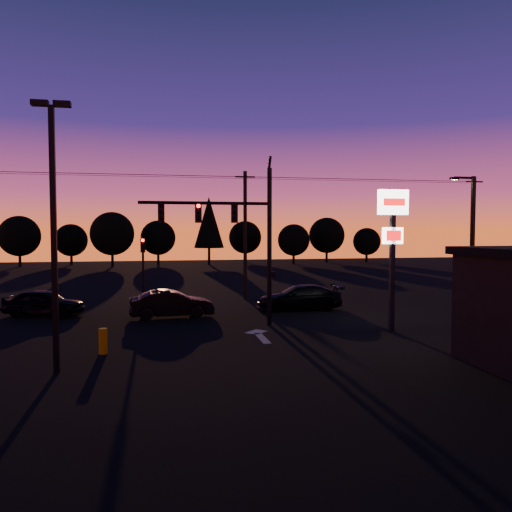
{
  "coord_description": "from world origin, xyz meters",
  "views": [
    {
      "loc": [
        -4.09,
        -20.72,
        4.87
      ],
      "look_at": [
        1.0,
        5.0,
        3.5
      ],
      "focal_mm": 35.0,
      "sensor_mm": 36.0,
      "label": 1
    }
  ],
  "objects_px": {
    "traffic_signal_mast": "(238,229)",
    "bollard": "(103,341)",
    "parking_lot_light": "(53,218)",
    "car_left": "(43,303)",
    "streetlight": "(470,238)",
    "pylon_sign": "(393,229)",
    "secondary_signal": "(143,262)",
    "car_right": "(299,297)",
    "car_mid": "(171,304)"
  },
  "relations": [
    {
      "from": "streetlight",
      "to": "bollard",
      "type": "xyz_separation_m",
      "value": [
        -20.14,
        -6.03,
        -3.92
      ]
    },
    {
      "from": "traffic_signal_mast",
      "to": "car_left",
      "type": "relative_size",
      "value": 1.92
    },
    {
      "from": "pylon_sign",
      "to": "traffic_signal_mast",
      "type": "bearing_deg",
      "value": 160.64
    },
    {
      "from": "car_right",
      "to": "car_left",
      "type": "bearing_deg",
      "value": -90.7
    },
    {
      "from": "streetlight",
      "to": "car_mid",
      "type": "bearing_deg",
      "value": 174.35
    },
    {
      "from": "car_mid",
      "to": "car_right",
      "type": "xyz_separation_m",
      "value": [
        7.76,
        1.25,
        -0.0
      ]
    },
    {
      "from": "bollard",
      "to": "car_right",
      "type": "xyz_separation_m",
      "value": [
        10.63,
        8.99,
        0.25
      ]
    },
    {
      "from": "traffic_signal_mast",
      "to": "bollard",
      "type": "relative_size",
      "value": 8.53
    },
    {
      "from": "streetlight",
      "to": "car_right",
      "type": "xyz_separation_m",
      "value": [
        -9.52,
        2.96,
        -3.66
      ]
    },
    {
      "from": "traffic_signal_mast",
      "to": "car_left",
      "type": "height_order",
      "value": "traffic_signal_mast"
    },
    {
      "from": "parking_lot_light",
      "to": "car_right",
      "type": "xyz_separation_m",
      "value": [
        11.89,
        11.46,
        -4.51
      ]
    },
    {
      "from": "car_mid",
      "to": "pylon_sign",
      "type": "bearing_deg",
      "value": -123.51
    },
    {
      "from": "parking_lot_light",
      "to": "car_left",
      "type": "relative_size",
      "value": 2.04
    },
    {
      "from": "pylon_sign",
      "to": "car_mid",
      "type": "relative_size",
      "value": 1.47
    },
    {
      "from": "secondary_signal",
      "to": "bollard",
      "type": "distance_m",
      "value": 12.31
    },
    {
      "from": "bollard",
      "to": "car_left",
      "type": "bearing_deg",
      "value": 113.66
    },
    {
      "from": "traffic_signal_mast",
      "to": "pylon_sign",
      "type": "distance_m",
      "value": 7.52
    },
    {
      "from": "bollard",
      "to": "traffic_signal_mast",
      "type": "bearing_deg",
      "value": 36.41
    },
    {
      "from": "bollard",
      "to": "streetlight",
      "type": "bearing_deg",
      "value": 16.67
    },
    {
      "from": "secondary_signal",
      "to": "parking_lot_light",
      "type": "distance_m",
      "value": 14.9
    },
    {
      "from": "car_left",
      "to": "car_mid",
      "type": "height_order",
      "value": "car_left"
    },
    {
      "from": "streetlight",
      "to": "car_right",
      "type": "bearing_deg",
      "value": 162.7
    },
    {
      "from": "pylon_sign",
      "to": "car_left",
      "type": "distance_m",
      "value": 19.51
    },
    {
      "from": "bollard",
      "to": "car_right",
      "type": "height_order",
      "value": "car_right"
    },
    {
      "from": "traffic_signal_mast",
      "to": "pylon_sign",
      "type": "bearing_deg",
      "value": -19.36
    },
    {
      "from": "bollard",
      "to": "car_right",
      "type": "bearing_deg",
      "value": 40.25
    },
    {
      "from": "parking_lot_light",
      "to": "pylon_sign",
      "type": "distance_m",
      "value": 15.19
    },
    {
      "from": "streetlight",
      "to": "traffic_signal_mast",
      "type": "bearing_deg",
      "value": -173.86
    },
    {
      "from": "traffic_signal_mast",
      "to": "car_mid",
      "type": "distance_m",
      "value": 6.2
    },
    {
      "from": "secondary_signal",
      "to": "traffic_signal_mast",
      "type": "bearing_deg",
      "value": -56.81
    },
    {
      "from": "pylon_sign",
      "to": "car_right",
      "type": "bearing_deg",
      "value": 110.51
    },
    {
      "from": "traffic_signal_mast",
      "to": "car_right",
      "type": "relative_size",
      "value": 1.65
    },
    {
      "from": "bollard",
      "to": "secondary_signal",
      "type": "bearing_deg",
      "value": 84.15
    },
    {
      "from": "pylon_sign",
      "to": "car_right",
      "type": "relative_size",
      "value": 1.31
    },
    {
      "from": "traffic_signal_mast",
      "to": "parking_lot_light",
      "type": "height_order",
      "value": "parking_lot_light"
    },
    {
      "from": "bollard",
      "to": "car_mid",
      "type": "relative_size",
      "value": 0.22
    },
    {
      "from": "streetlight",
      "to": "car_mid",
      "type": "xyz_separation_m",
      "value": [
        -17.27,
        1.71,
        -3.66
      ]
    },
    {
      "from": "car_mid",
      "to": "car_right",
      "type": "bearing_deg",
      "value": -85.46
    },
    {
      "from": "secondary_signal",
      "to": "bollard",
      "type": "relative_size",
      "value": 4.32
    },
    {
      "from": "secondary_signal",
      "to": "parking_lot_light",
      "type": "bearing_deg",
      "value": -99.79
    },
    {
      "from": "pylon_sign",
      "to": "secondary_signal",
      "type": "bearing_deg",
      "value": 140.23
    },
    {
      "from": "traffic_signal_mast",
      "to": "bollard",
      "type": "xyz_separation_m",
      "value": [
        -6.13,
        -4.52,
        -4.43
      ]
    },
    {
      "from": "parking_lot_light",
      "to": "bollard",
      "type": "bearing_deg",
      "value": 62.81
    },
    {
      "from": "secondary_signal",
      "to": "streetlight",
      "type": "distance_m",
      "value": 19.89
    },
    {
      "from": "secondary_signal",
      "to": "car_left",
      "type": "xyz_separation_m",
      "value": [
        -5.47,
        -2.35,
        -2.1
      ]
    },
    {
      "from": "secondary_signal",
      "to": "pylon_sign",
      "type": "distance_m",
      "value": 15.75
    },
    {
      "from": "parking_lot_light",
      "to": "traffic_signal_mast",
      "type": "bearing_deg",
      "value": 43.37
    },
    {
      "from": "parking_lot_light",
      "to": "bollard",
      "type": "distance_m",
      "value": 5.52
    },
    {
      "from": "parking_lot_light",
      "to": "car_right",
      "type": "height_order",
      "value": "parking_lot_light"
    },
    {
      "from": "car_left",
      "to": "car_mid",
      "type": "xyz_separation_m",
      "value": [
        7.1,
        -1.93,
        -0.0
      ]
    }
  ]
}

